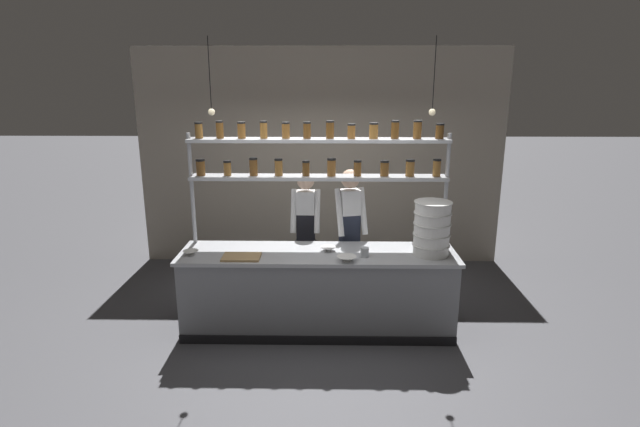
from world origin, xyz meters
TOP-DOWN VIEW (x-y plane):
  - ground_plane at (0.00, 0.00)m, footprint 40.00×40.00m
  - back_wall at (0.00, 2.28)m, footprint 5.43×0.12m
  - prep_counter at (0.00, -0.00)m, footprint 3.03×0.76m
  - spice_shelf_unit at (0.01, 0.33)m, footprint 2.91×0.28m
  - chef_left at (-0.17, 0.76)m, footprint 0.37×0.30m
  - chef_center at (0.37, 0.55)m, footprint 0.41×0.34m
  - container_stack at (1.22, -0.06)m, footprint 0.40×0.40m
  - cutting_board at (-0.81, -0.20)m, footprint 0.40×0.26m
  - prep_bowl_near_left at (-1.37, -0.11)m, footprint 0.17×0.17m
  - prep_bowl_center_front at (0.30, -0.28)m, footprint 0.21×0.21m
  - prep_bowl_center_back at (0.11, 0.04)m, footprint 0.17×0.17m
  - serving_cup_front at (0.50, -0.15)m, footprint 0.09×0.09m
  - pendant_light_row at (0.04, 0.00)m, footprint 2.32×0.07m

SIDE VIEW (x-z plane):
  - ground_plane at x=0.00m, z-range 0.00..0.00m
  - prep_counter at x=0.00m, z-range 0.00..0.92m
  - cutting_board at x=-0.81m, z-range 0.92..0.94m
  - prep_bowl_near_left at x=-1.37m, z-range 0.92..0.96m
  - prep_bowl_center_back at x=0.11m, z-range 0.92..0.97m
  - prep_bowl_center_front at x=0.30m, z-range 0.92..0.98m
  - chef_left at x=-0.17m, z-range 0.13..1.80m
  - serving_cup_front at x=0.50m, z-range 0.92..1.03m
  - chef_center at x=0.37m, z-range 0.14..1.88m
  - container_stack at x=1.22m, z-range 0.92..1.51m
  - back_wall at x=0.00m, z-range 0.00..3.21m
  - spice_shelf_unit at x=0.01m, z-range 0.71..3.03m
  - pendant_light_row at x=0.04m, z-range 2.08..2.86m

